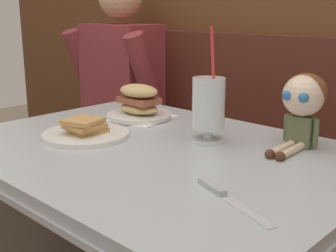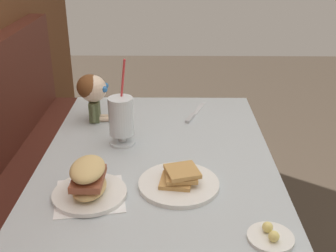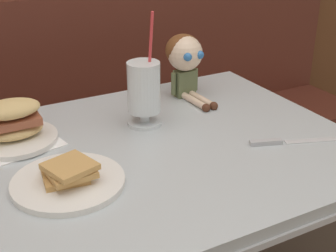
{
  "view_description": "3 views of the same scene",
  "coord_description": "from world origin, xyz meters",
  "px_view_note": "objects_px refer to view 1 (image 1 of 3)",
  "views": [
    {
      "loc": [
        0.82,
        -0.63,
        1.1
      ],
      "look_at": [
        -0.02,
        0.25,
        0.78
      ],
      "focal_mm": 47.79,
      "sensor_mm": 36.0,
      "label": 1
    },
    {
      "loc": [
        -1.31,
        0.13,
        1.45
      ],
      "look_at": [
        -0.0,
        0.14,
        0.85
      ],
      "focal_mm": 44.76,
      "sensor_mm": 36.0,
      "label": 2
    },
    {
      "loc": [
        -0.44,
        -0.78,
        1.31
      ],
      "look_at": [
        0.06,
        0.15,
        0.81
      ],
      "focal_mm": 50.99,
      "sensor_mm": 36.0,
      "label": 3
    }
  ],
  "objects_px": {
    "toast_plate": "(86,132)",
    "milkshake_glass": "(208,107)",
    "butter_knife": "(221,193)",
    "sandwich_plate": "(139,105)",
    "seated_doll": "(303,100)",
    "diner_patron": "(116,84)"
  },
  "relations": [
    {
      "from": "toast_plate",
      "to": "milkshake_glass",
      "type": "distance_m",
      "value": 0.36
    },
    {
      "from": "milkshake_glass",
      "to": "butter_knife",
      "type": "xyz_separation_m",
      "value": [
        0.25,
        -0.27,
        -0.09
      ]
    },
    {
      "from": "toast_plate",
      "to": "butter_knife",
      "type": "xyz_separation_m",
      "value": [
        0.54,
        -0.06,
        -0.01
      ]
    },
    {
      "from": "milkshake_glass",
      "to": "butter_knife",
      "type": "relative_size",
      "value": 1.39
    },
    {
      "from": "toast_plate",
      "to": "sandwich_plate",
      "type": "bearing_deg",
      "value": 102.64
    },
    {
      "from": "butter_knife",
      "to": "seated_doll",
      "type": "bearing_deg",
      "value": 96.2
    },
    {
      "from": "sandwich_plate",
      "to": "toast_plate",
      "type": "bearing_deg",
      "value": -77.36
    },
    {
      "from": "toast_plate",
      "to": "sandwich_plate",
      "type": "relative_size",
      "value": 1.07
    },
    {
      "from": "toast_plate",
      "to": "diner_patron",
      "type": "distance_m",
      "value": 0.92
    },
    {
      "from": "seated_doll",
      "to": "diner_patron",
      "type": "distance_m",
      "value": 1.18
    },
    {
      "from": "diner_patron",
      "to": "sandwich_plate",
      "type": "bearing_deg",
      "value": -33.63
    },
    {
      "from": "sandwich_plate",
      "to": "milkshake_glass",
      "type": "bearing_deg",
      "value": -9.54
    },
    {
      "from": "seated_doll",
      "to": "diner_patron",
      "type": "height_order",
      "value": "diner_patron"
    },
    {
      "from": "milkshake_glass",
      "to": "sandwich_plate",
      "type": "relative_size",
      "value": 1.35
    },
    {
      "from": "sandwich_plate",
      "to": "butter_knife",
      "type": "xyz_separation_m",
      "value": [
        0.6,
        -0.33,
        -0.04
      ]
    },
    {
      "from": "butter_knife",
      "to": "sandwich_plate",
      "type": "bearing_deg",
      "value": 151.14
    },
    {
      "from": "butter_knife",
      "to": "diner_patron",
      "type": "xyz_separation_m",
      "value": [
        -1.18,
        0.72,
        -0.0
      ]
    },
    {
      "from": "toast_plate",
      "to": "sandwich_plate",
      "type": "height_order",
      "value": "sandwich_plate"
    },
    {
      "from": "diner_patron",
      "to": "toast_plate",
      "type": "bearing_deg",
      "value": -45.44
    },
    {
      "from": "toast_plate",
      "to": "diner_patron",
      "type": "xyz_separation_m",
      "value": [
        -0.64,
        0.65,
        -0.01
      ]
    },
    {
      "from": "seated_doll",
      "to": "diner_patron",
      "type": "relative_size",
      "value": 0.27
    },
    {
      "from": "toast_plate",
      "to": "butter_knife",
      "type": "bearing_deg",
      "value": -6.8
    }
  ]
}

